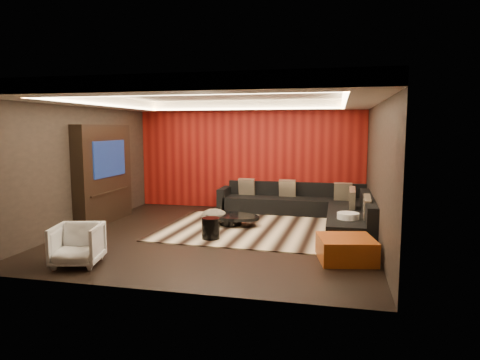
% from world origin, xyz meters
% --- Properties ---
extents(floor, '(6.00, 6.00, 0.02)m').
position_xyz_m(floor, '(0.00, 0.00, -0.01)').
color(floor, black).
rests_on(floor, ground).
extents(ceiling, '(6.00, 6.00, 0.02)m').
position_xyz_m(ceiling, '(0.00, 0.00, 2.81)').
color(ceiling, silver).
rests_on(ceiling, ground).
extents(wall_back, '(6.00, 0.02, 2.80)m').
position_xyz_m(wall_back, '(0.00, 3.01, 1.40)').
color(wall_back, black).
rests_on(wall_back, ground).
extents(wall_left, '(0.02, 6.00, 2.80)m').
position_xyz_m(wall_left, '(-3.01, 0.00, 1.40)').
color(wall_left, black).
rests_on(wall_left, ground).
extents(wall_right, '(0.02, 6.00, 2.80)m').
position_xyz_m(wall_right, '(3.01, 0.00, 1.40)').
color(wall_right, black).
rests_on(wall_right, ground).
extents(red_feature_wall, '(5.98, 0.05, 2.78)m').
position_xyz_m(red_feature_wall, '(0.00, 2.97, 1.40)').
color(red_feature_wall, '#6B0C0A').
rests_on(red_feature_wall, ground).
extents(soffit_back, '(6.00, 0.60, 0.22)m').
position_xyz_m(soffit_back, '(0.00, 2.70, 2.69)').
color(soffit_back, silver).
rests_on(soffit_back, ground).
extents(soffit_front, '(6.00, 0.60, 0.22)m').
position_xyz_m(soffit_front, '(0.00, -2.70, 2.69)').
color(soffit_front, silver).
rests_on(soffit_front, ground).
extents(soffit_left, '(0.60, 4.80, 0.22)m').
position_xyz_m(soffit_left, '(-2.70, 0.00, 2.69)').
color(soffit_left, silver).
rests_on(soffit_left, ground).
extents(soffit_right, '(0.60, 4.80, 0.22)m').
position_xyz_m(soffit_right, '(2.70, 0.00, 2.69)').
color(soffit_right, silver).
rests_on(soffit_right, ground).
extents(cove_back, '(4.80, 0.08, 0.04)m').
position_xyz_m(cove_back, '(0.00, 2.36, 2.60)').
color(cove_back, '#FFD899').
rests_on(cove_back, ground).
extents(cove_front, '(4.80, 0.08, 0.04)m').
position_xyz_m(cove_front, '(0.00, -2.36, 2.60)').
color(cove_front, '#FFD899').
rests_on(cove_front, ground).
extents(cove_left, '(0.08, 4.80, 0.04)m').
position_xyz_m(cove_left, '(-2.36, 0.00, 2.60)').
color(cove_left, '#FFD899').
rests_on(cove_left, ground).
extents(cove_right, '(0.08, 4.80, 0.04)m').
position_xyz_m(cove_right, '(2.36, 0.00, 2.60)').
color(cove_right, '#FFD899').
rests_on(cove_right, ground).
extents(tv_surround, '(0.30, 2.00, 2.20)m').
position_xyz_m(tv_surround, '(-2.85, 0.60, 1.10)').
color(tv_surround, black).
rests_on(tv_surround, ground).
extents(tv_screen, '(0.04, 1.30, 0.80)m').
position_xyz_m(tv_screen, '(-2.69, 0.60, 1.45)').
color(tv_screen, black).
rests_on(tv_screen, ground).
extents(tv_shelf, '(0.04, 1.60, 0.04)m').
position_xyz_m(tv_shelf, '(-2.69, 0.60, 0.70)').
color(tv_shelf, black).
rests_on(tv_shelf, ground).
extents(rug, '(4.12, 3.16, 0.02)m').
position_xyz_m(rug, '(0.68, 0.61, 0.01)').
color(rug, beige).
rests_on(rug, floor).
extents(coffee_table, '(1.56, 1.56, 0.22)m').
position_xyz_m(coffee_table, '(0.03, 0.88, 0.13)').
color(coffee_table, black).
rests_on(coffee_table, rug).
extents(drum_stool, '(0.43, 0.43, 0.41)m').
position_xyz_m(drum_stool, '(-0.05, -0.36, 0.22)').
color(drum_stool, black).
rests_on(drum_stool, rug).
extents(striped_pouf, '(0.61, 0.61, 0.32)m').
position_xyz_m(striped_pouf, '(-0.38, 0.97, 0.18)').
color(striped_pouf, '#B4A68B').
rests_on(striped_pouf, rug).
extents(white_side_table, '(0.48, 0.48, 0.52)m').
position_xyz_m(white_side_table, '(2.50, 0.25, 0.26)').
color(white_side_table, white).
rests_on(white_side_table, floor).
extents(orange_ottoman, '(1.01, 1.01, 0.38)m').
position_xyz_m(orange_ottoman, '(2.45, -1.12, 0.19)').
color(orange_ottoman, '#A24414').
rests_on(orange_ottoman, floor).
extents(armchair, '(0.84, 0.85, 0.65)m').
position_xyz_m(armchair, '(-1.64, -2.28, 0.32)').
color(armchair, silver).
rests_on(armchair, floor).
extents(sectional_sofa, '(3.65, 3.50, 0.75)m').
position_xyz_m(sectional_sofa, '(1.73, 1.86, 0.26)').
color(sectional_sofa, black).
rests_on(sectional_sofa, floor).
extents(throw_pillows, '(3.12, 2.73, 0.50)m').
position_xyz_m(throw_pillows, '(1.79, 1.89, 0.62)').
color(throw_pillows, tan).
rests_on(throw_pillows, sectional_sofa).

